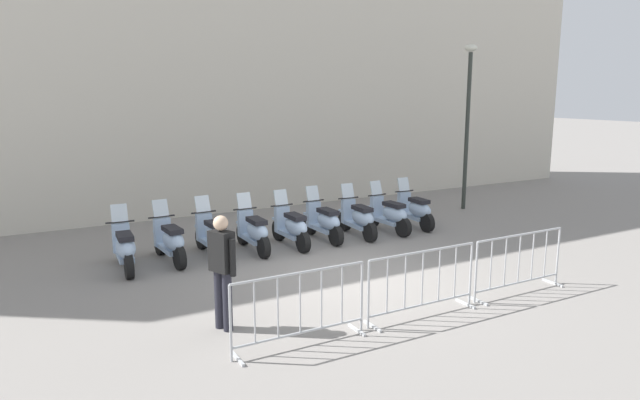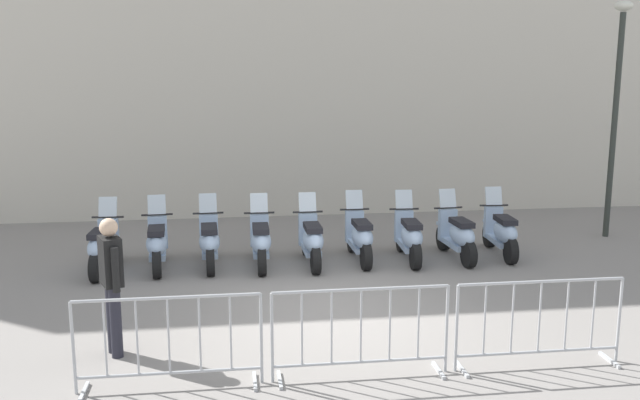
# 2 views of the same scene
# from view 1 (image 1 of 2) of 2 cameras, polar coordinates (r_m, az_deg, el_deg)

# --- Properties ---
(ground_plane) EXTENTS (120.00, 120.00, 0.00)m
(ground_plane) POSITION_cam_1_polar(r_m,az_deg,el_deg) (10.83, 2.81, -7.77)
(ground_plane) COLOR gray
(building_facade) EXTENTS (28.09, 3.99, 12.02)m
(building_facade) POSITION_cam_1_polar(r_m,az_deg,el_deg) (17.65, -11.44, 18.96)
(building_facade) COLOR beige
(building_facade) RESTS_ON ground
(motorcycle_0) EXTENTS (0.56, 1.72, 1.24)m
(motorcycle_0) POSITION_cam_1_polar(r_m,az_deg,el_deg) (11.67, -19.28, -4.68)
(motorcycle_0) COLOR black
(motorcycle_0) RESTS_ON ground
(motorcycle_1) EXTENTS (0.60, 1.72, 1.24)m
(motorcycle_1) POSITION_cam_1_polar(r_m,az_deg,el_deg) (11.93, -15.00, -4.10)
(motorcycle_1) COLOR black
(motorcycle_1) RESTS_ON ground
(motorcycle_2) EXTENTS (0.57, 1.73, 1.24)m
(motorcycle_2) POSITION_cam_1_polar(r_m,az_deg,el_deg) (12.19, -10.88, -3.60)
(motorcycle_2) COLOR black
(motorcycle_2) RESTS_ON ground
(motorcycle_3) EXTENTS (0.56, 1.72, 1.24)m
(motorcycle_3) POSITION_cam_1_polar(r_m,az_deg,el_deg) (12.39, -6.75, -3.24)
(motorcycle_3) COLOR black
(motorcycle_3) RESTS_ON ground
(motorcycle_4) EXTENTS (0.56, 1.73, 1.24)m
(motorcycle_4) POSITION_cam_1_polar(r_m,az_deg,el_deg) (12.72, -2.88, -2.81)
(motorcycle_4) COLOR black
(motorcycle_4) RESTS_ON ground
(motorcycle_5) EXTENTS (0.56, 1.73, 1.24)m
(motorcycle_5) POSITION_cam_1_polar(r_m,az_deg,el_deg) (13.24, 0.42, -2.25)
(motorcycle_5) COLOR black
(motorcycle_5) RESTS_ON ground
(motorcycle_6) EXTENTS (0.56, 1.72, 1.24)m
(motorcycle_6) POSITION_cam_1_polar(r_m,az_deg,el_deg) (13.62, 3.94, -1.91)
(motorcycle_6) COLOR black
(motorcycle_6) RESTS_ON ground
(motorcycle_7) EXTENTS (0.59, 1.72, 1.24)m
(motorcycle_7) POSITION_cam_1_polar(r_m,az_deg,el_deg) (14.13, 7.08, -1.50)
(motorcycle_7) COLOR black
(motorcycle_7) RESTS_ON ground
(motorcycle_8) EXTENTS (0.56, 1.72, 1.24)m
(motorcycle_8) POSITION_cam_1_polar(r_m,az_deg,el_deg) (14.75, 9.65, -1.04)
(motorcycle_8) COLOR black
(motorcycle_8) RESTS_ON ground
(barrier_segment_0) EXTENTS (2.06, 0.55, 1.07)m
(barrier_segment_0) POSITION_cam_1_polar(r_m,az_deg,el_deg) (7.85, -2.03, -11.07)
(barrier_segment_0) COLOR #B2B5B7
(barrier_segment_0) RESTS_ON ground
(barrier_segment_1) EXTENTS (2.06, 0.55, 1.07)m
(barrier_segment_1) POSITION_cam_1_polar(r_m,az_deg,el_deg) (8.97, 10.38, -8.41)
(barrier_segment_1) COLOR #B2B5B7
(barrier_segment_1) RESTS_ON ground
(barrier_segment_2) EXTENTS (2.06, 0.55, 1.07)m
(barrier_segment_2) POSITION_cam_1_polar(r_m,az_deg,el_deg) (10.41, 19.60, -6.16)
(barrier_segment_2) COLOR #B2B5B7
(barrier_segment_2) RESTS_ON ground
(street_lamp) EXTENTS (0.36, 0.36, 4.83)m
(street_lamp) POSITION_cam_1_polar(r_m,az_deg,el_deg) (17.23, 14.84, 8.94)
(street_lamp) COLOR #2D332D
(street_lamp) RESTS_ON ground
(officer_near_row_end) EXTENTS (0.35, 0.50, 1.73)m
(officer_near_row_end) POSITION_cam_1_polar(r_m,az_deg,el_deg) (8.32, -9.94, -6.61)
(officer_near_row_end) COLOR #23232D
(officer_near_row_end) RESTS_ON ground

